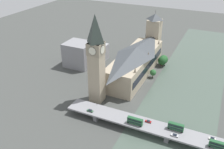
# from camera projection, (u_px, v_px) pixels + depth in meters

# --- Properties ---
(ground_plane) EXTENTS (600.00, 600.00, 0.00)m
(ground_plane) POSITION_uv_depth(u_px,v_px,m) (148.00, 81.00, 234.80)
(ground_plane) COLOR #424442
(river_water) EXTENTS (59.03, 360.00, 0.30)m
(river_water) POSITION_uv_depth(u_px,v_px,m) (187.00, 89.00, 221.45)
(river_water) COLOR #47564C
(river_water) RESTS_ON ground_plane
(parliament_hall) EXTENTS (27.07, 93.57, 28.27)m
(parliament_hall) POSITION_uv_depth(u_px,v_px,m) (136.00, 61.00, 240.70)
(parliament_hall) COLOR tan
(parliament_hall) RESTS_ON ground_plane
(clock_tower) EXTENTS (11.51, 11.51, 71.72)m
(clock_tower) POSITION_uv_depth(u_px,v_px,m) (96.00, 58.00, 189.55)
(clock_tower) COLOR tan
(clock_tower) RESTS_ON ground_plane
(victoria_tower) EXTENTS (14.68, 14.68, 50.62)m
(victoria_tower) POSITION_uv_depth(u_px,v_px,m) (154.00, 34.00, 282.84)
(victoria_tower) COLOR tan
(victoria_tower) RESTS_ON ground_plane
(road_bridge) EXTENTS (150.05, 14.13, 6.01)m
(road_bridge) POSITION_uv_depth(u_px,v_px,m) (169.00, 132.00, 164.70)
(road_bridge) COLOR slate
(road_bridge) RESTS_ON ground_plane
(double_decker_bus_lead) EXTENTS (10.45, 2.64, 5.04)m
(double_decker_bus_lead) POSITION_uv_depth(u_px,v_px,m) (176.00, 126.00, 163.59)
(double_decker_bus_lead) COLOR #235B33
(double_decker_bus_lead) RESTS_ON road_bridge
(double_decker_bus_mid) EXTENTS (10.92, 2.56, 4.94)m
(double_decker_bus_mid) POSITION_uv_depth(u_px,v_px,m) (135.00, 121.00, 168.76)
(double_decker_bus_mid) COLOR #235B33
(double_decker_bus_mid) RESTS_ON road_bridge
(double_decker_bus_rear) EXTENTS (11.35, 2.63, 4.87)m
(double_decker_bus_rear) POSITION_uv_depth(u_px,v_px,m) (219.00, 145.00, 148.72)
(double_decker_bus_rear) COLOR #235B33
(double_decker_bus_rear) RESTS_ON road_bridge
(car_northbound_lead) EXTENTS (4.27, 1.82, 1.32)m
(car_northbound_lead) POSITION_uv_depth(u_px,v_px,m) (148.00, 121.00, 171.51)
(car_northbound_lead) COLOR maroon
(car_northbound_lead) RESTS_ON road_bridge
(car_northbound_mid) EXTENTS (4.35, 1.93, 1.33)m
(car_northbound_mid) POSITION_uv_depth(u_px,v_px,m) (212.00, 139.00, 156.52)
(car_northbound_mid) COLOR silver
(car_northbound_mid) RESTS_ON road_bridge
(car_northbound_tail) EXTENTS (4.72, 1.81, 1.52)m
(car_northbound_tail) POSITION_uv_depth(u_px,v_px,m) (90.00, 111.00, 182.37)
(car_northbound_tail) COLOR #2D5638
(car_northbound_tail) RESTS_ON road_bridge
(car_southbound_lead) EXTENTS (4.79, 1.92, 1.33)m
(car_southbound_lead) POSITION_uv_depth(u_px,v_px,m) (175.00, 135.00, 159.21)
(car_southbound_lead) COLOR silver
(car_southbound_lead) RESTS_ON road_bridge
(city_block_west) EXTENTS (25.54, 16.08, 17.04)m
(city_block_west) POSITION_uv_depth(u_px,v_px,m) (96.00, 51.00, 276.48)
(city_block_west) COLOR #939399
(city_block_west) RESTS_ON ground_plane
(city_block_center) EXTENTS (26.90, 23.87, 25.15)m
(city_block_center) POSITION_uv_depth(u_px,v_px,m) (79.00, 54.00, 259.42)
(city_block_center) COLOR gray
(city_block_center) RESTS_ON ground_plane
(tree_embankment_near) EXTENTS (9.04, 9.04, 11.05)m
(tree_embankment_near) POSITION_uv_depth(u_px,v_px,m) (162.00, 61.00, 259.73)
(tree_embankment_near) COLOR brown
(tree_embankment_near) RESTS_ON ground_plane
(tree_embankment_mid) EXTENTS (9.18, 9.18, 10.86)m
(tree_embankment_mid) POSITION_uv_depth(u_px,v_px,m) (164.00, 59.00, 263.09)
(tree_embankment_mid) COLOR brown
(tree_embankment_mid) RESTS_ON ground_plane
(tree_embankment_far) EXTENTS (6.03, 6.03, 8.46)m
(tree_embankment_far) POSITION_uv_depth(u_px,v_px,m) (153.00, 73.00, 238.47)
(tree_embankment_far) COLOR brown
(tree_embankment_far) RESTS_ON ground_plane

